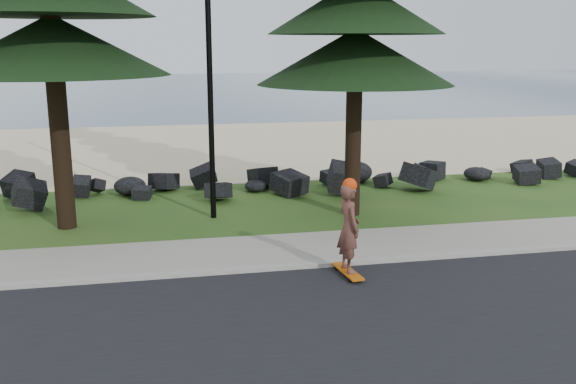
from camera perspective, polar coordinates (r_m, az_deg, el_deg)
The scene contains 9 objects.
ground at distance 13.23m, azimuth -5.40°, elevation -5.87°, with size 160.00×160.00×0.00m, color #244B17.
road at distance 9.12m, azimuth -2.21°, elevation -14.92°, with size 160.00×7.00×0.02m, color black.
kerb at distance 12.37m, azimuth -4.95°, elevation -6.99°, with size 160.00×0.20×0.10m, color #A6A296.
sidewalk at distance 13.40m, azimuth -5.50°, elevation -5.44°, with size 160.00×2.00×0.08m, color gray.
beach_sand at distance 27.31m, azimuth -8.72°, elevation 3.96°, with size 160.00×15.00×0.01m, color beige.
ocean at distance 63.60m, azimuth -10.48°, elevation 9.07°, with size 160.00×58.00×0.01m, color #355466.
seawall_boulders at distance 18.59m, azimuth -7.28°, elevation -0.32°, with size 60.00×2.40×1.10m, color black, non-canonical shape.
lamp_post at distance 15.70m, azimuth -7.03°, elevation 12.46°, with size 0.25×0.14×8.14m.
skateboarder at distance 11.94m, azimuth 5.42°, elevation -3.22°, with size 0.47×1.03×1.87m.
Camera 1 is at (-1.27, -12.44, 4.30)m, focal length 40.00 mm.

